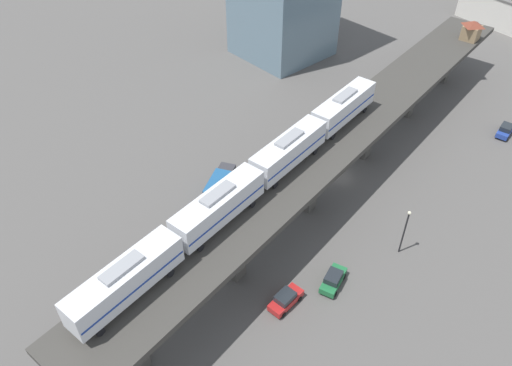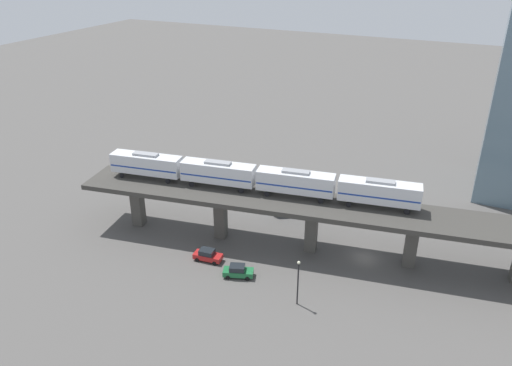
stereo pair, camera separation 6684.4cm
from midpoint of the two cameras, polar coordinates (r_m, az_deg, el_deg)
The scene contains 9 objects.
ground_plane at distance 69.60m, azimuth -16.85°, elevation -2.42°, with size 400.00×400.00×0.00m, color #514F4C.
elevated_viaduct at distance 65.01m, azimuth -18.19°, elevation 2.15°, with size 22.99×92.16×8.45m.
subway_train at distance 59.30m, azimuth -33.27°, elevation -3.01°, with size 10.72×49.61×4.45m.
signal_hut at distance 84.59m, azimuth 3.98°, elevation 15.91°, with size 3.69×3.69×3.40m.
street_car_red at distance 59.40m, azimuth -30.82°, elevation -16.55°, with size 2.31×4.56×1.89m.
street_car_blue at distance 74.56m, azimuth 6.18°, elevation 3.62°, with size 2.62×4.66×1.89m.
street_car_green at distance 58.16m, azimuth -24.75°, elevation -15.05°, with size 3.16×4.75×1.89m.
delivery_truck at distance 72.94m, azimuth -31.00°, elevation -3.28°, with size 5.64×7.33×3.20m.
street_lamp at distance 55.59m, azimuth -15.49°, elevation -9.70°, with size 0.44×0.44×6.94m.
Camera 1 is at (33.63, -46.69, 47.17)m, focal length 35.00 mm.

